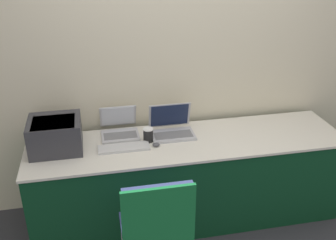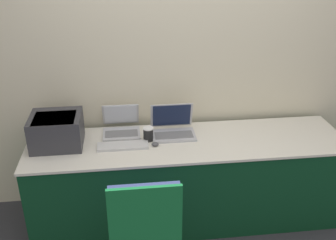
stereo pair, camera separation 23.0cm
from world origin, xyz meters
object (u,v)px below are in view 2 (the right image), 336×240
Objects in this scene: printer at (57,129)px; laptop_right at (173,128)px; laptop_left at (121,127)px; coffee_cup at (148,134)px; chair at (145,227)px; mouse at (155,144)px; external_keyboard at (123,146)px.

laptop_right is at bearing 4.86° from printer.
coffee_cup is (0.21, -0.17, 0.01)m from laptop_left.
laptop_right reaches higher than coffee_cup.
printer reaches higher than chair.
laptop_left is 0.43m from laptop_right.
laptop_right reaches higher than mouse.
laptop_right is 0.45m from external_keyboard.
laptop_right is at bearing 72.19° from chair.
laptop_left is 0.27m from coffee_cup.
chair reaches higher than mouse.
laptop_left is at bearing 141.44° from coffee_cup.
laptop_right is at bearing -10.65° from laptop_left.
printer reaches higher than laptop_left.
laptop_right reaches higher than external_keyboard.
laptop_left reaches higher than coffee_cup.
coffee_cup is at bearing -38.56° from laptop_left.
laptop_left is 0.32× the size of chair.
laptop_right is 0.25m from mouse.
coffee_cup is at bearing -1.00° from printer.
mouse is (0.26, -0.27, -0.03)m from laptop_left.
mouse is (0.04, -0.10, -0.04)m from coffee_cup.
laptop_left is 1.03m from chair.
coffee_cup is 1.94× the size of mouse.
mouse is (-0.16, -0.19, -0.04)m from laptop_right.
laptop_right is at bearing 23.04° from external_keyboard.
external_keyboard is at bearing 177.29° from mouse.
external_keyboard is 6.92× the size of mouse.
external_keyboard is 3.57× the size of coffee_cup.
printer is at bearing -175.14° from laptop_right.
laptop_left reaches higher than external_keyboard.
external_keyboard is (0.50, -0.10, -0.12)m from printer.
chair is (-0.13, -0.74, -0.18)m from mouse.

